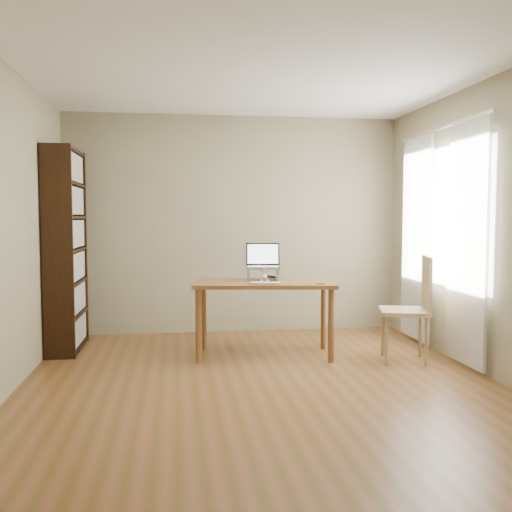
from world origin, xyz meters
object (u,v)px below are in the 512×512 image
Objects in this scene: laptop at (262,261)px; cat at (264,274)px; keyboard at (265,283)px; chair at (412,304)px; desk at (264,291)px; bookshelf at (66,250)px.

laptop reaches higher than cat.
keyboard is 1.44m from chair.
chair is at bearing -8.73° from desk.
laptop is 0.41m from keyboard.
chair is (1.39, -0.55, -0.39)m from laptop.
desk is 0.32m from laptop.
keyboard is at bearing -89.27° from cat.
laptop is 0.14m from cat.
laptop is at bearing 97.58° from desk.
laptop is (2.01, -0.41, -0.11)m from bookshelf.
bookshelf is 2.14m from keyboard.
laptop is at bearing -11.45° from bookshelf.
cat is 1.49m from chair.
bookshelf reaches higher than laptop.
bookshelf is 6.45× the size of keyboard.
bookshelf is at bearing 176.13° from laptop.
cat is at bearing -12.22° from bookshelf.
bookshelf is 2.05m from laptop.
chair is (3.39, -0.95, -0.50)m from bookshelf.
laptop reaches higher than keyboard.
bookshelf reaches higher than keyboard.
bookshelf is 5.61× the size of laptop.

